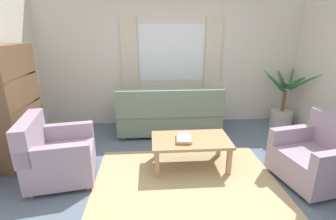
% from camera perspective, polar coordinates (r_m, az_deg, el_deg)
% --- Properties ---
extents(ground_plane, '(6.24, 6.24, 0.00)m').
position_cam_1_polar(ground_plane, '(3.41, 4.07, -16.02)').
color(ground_plane, slate).
extents(wall_back, '(5.32, 0.12, 2.60)m').
position_cam_1_polar(wall_back, '(5.10, 0.74, 11.40)').
color(wall_back, silver).
rests_on(wall_back, ground_plane).
extents(window_with_curtains, '(1.98, 0.07, 1.40)m').
position_cam_1_polar(window_with_curtains, '(5.00, 0.83, 12.99)').
color(window_with_curtains, white).
extents(area_rug, '(2.40, 1.71, 0.01)m').
position_cam_1_polar(area_rug, '(3.41, 4.08, -15.94)').
color(area_rug, tan).
rests_on(area_rug, ground_plane).
extents(couch, '(1.90, 0.82, 0.92)m').
position_cam_1_polar(couch, '(4.66, 0.24, -1.10)').
color(couch, slate).
rests_on(couch, ground_plane).
extents(armchair_left, '(0.95, 0.96, 0.88)m').
position_cam_1_polar(armchair_left, '(3.59, -24.48, -9.41)').
color(armchair_left, '#998499').
rests_on(armchair_left, ground_plane).
extents(armchair_right, '(0.96, 0.98, 0.88)m').
position_cam_1_polar(armchair_right, '(3.76, 31.47, -9.29)').
color(armchair_right, '#998499').
rests_on(armchair_right, ground_plane).
extents(coffee_table, '(1.10, 0.64, 0.44)m').
position_cam_1_polar(coffee_table, '(3.54, 5.27, -7.51)').
color(coffee_table, '#A87F56').
rests_on(coffee_table, ground_plane).
extents(book_stack_on_table, '(0.23, 0.31, 0.05)m').
position_cam_1_polar(book_stack_on_table, '(3.45, 3.65, -6.64)').
color(book_stack_on_table, orange).
rests_on(book_stack_on_table, coffee_table).
extents(potted_plant, '(1.05, 1.16, 1.22)m').
position_cam_1_polar(potted_plant, '(5.46, 25.26, 1.85)').
color(potted_plant, '#B7B2A8').
rests_on(potted_plant, ground_plane).
extents(bookshelf, '(0.30, 0.94, 1.72)m').
position_cam_1_polar(bookshelf, '(4.22, -30.91, 0.00)').
color(bookshelf, brown).
rests_on(bookshelf, ground_plane).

